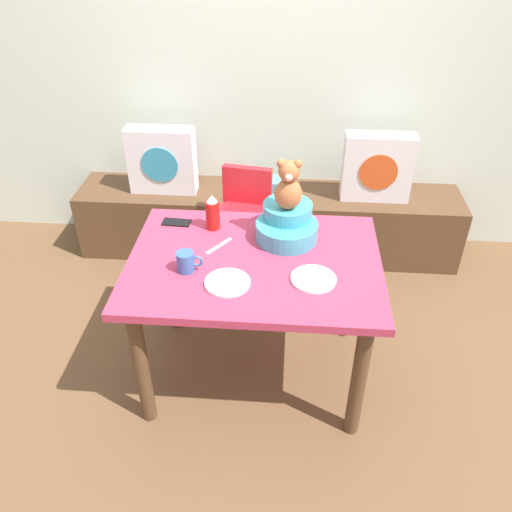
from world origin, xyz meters
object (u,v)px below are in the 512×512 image
Objects in this scene: coffee_mug at (186,262)px; dinner_plate_near at (313,279)px; book_stack at (266,186)px; teddy_bear at (289,186)px; infant_seat_teal at (287,224)px; ketchup_bottle at (213,213)px; cell_phone at (176,222)px; highchair at (243,217)px; dinner_plate_far at (227,283)px; pillow_floral_left at (162,160)px; pillow_floral_right at (377,168)px; dining_table at (254,279)px.

dinner_plate_near is (0.56, -0.03, -0.04)m from coffee_mug.
book_stack is 1.11m from teddy_bear.
infant_seat_teal is 1.78× the size of ketchup_bottle.
cell_phone is at bearing 107.93° from coffee_mug.
highchair is 2.39× the size of infant_seat_teal.
cell_phone is (-0.56, 0.08, -0.07)m from infant_seat_teal.
teddy_bear reaches higher than dinner_plate_far.
pillow_floral_left is at bearing -178.25° from book_stack.
pillow_floral_left is 1.00× the size of pillow_floral_right.
cell_phone is at bearing 171.60° from infant_seat_teal.
book_stack is at bearing 75.27° from highchair.
dining_table is 8.09× the size of cell_phone.
coffee_mug is 0.42m from cell_phone.
dinner_plate_near is at bearing -65.38° from highchair.
infant_seat_teal is 2.29× the size of cell_phone.
book_stack is (-0.71, 0.02, -0.17)m from pillow_floral_right.
dinner_plate_far reaches higher than book_stack.
dinner_plate_far is at bearing -142.87° from cell_phone.
teddy_bear is at bearing 35.46° from coffee_mug.
pillow_floral_left is 2.38× the size of ketchup_bottle.
dinner_plate_near is at bearing -108.46° from pillow_floral_right.
dining_table is 3.53× the size of infant_seat_teal.
coffee_mug is at bearing 156.89° from dinner_plate_far.
ketchup_bottle is at bearing 105.70° from dinner_plate_far.
pillow_floral_right reaches higher than cell_phone.
book_stack is at bearing -21.44° from cell_phone.
pillow_floral_left and infant_seat_teal have the same top height.
coffee_mug is (-0.29, -0.10, 0.16)m from dining_table.
teddy_bear is at bearing 55.43° from dining_table.
cell_phone is (-0.42, 0.29, 0.12)m from dining_table.
dining_table is 1.47× the size of highchair.
pillow_floral_right is 2.20× the size of book_stack.
coffee_mug is at bearing -101.02° from highchair.
teddy_bear is (-0.56, -0.95, 0.34)m from pillow_floral_right.
dinner_plate_far is at bearing -118.55° from dining_table.
dining_table is (0.70, -1.15, -0.06)m from pillow_floral_left.
book_stack is at bearing 178.32° from pillow_floral_right.
ketchup_bottle is (-0.93, -0.89, 0.15)m from pillow_floral_right.
infant_seat_teal is at bearing 35.51° from coffee_mug.
pillow_floral_right reaches higher than dining_table.
dinner_plate_near is (0.40, -0.87, 0.22)m from highchair.
book_stack is at bearing 99.24° from infant_seat_teal.
pillow_floral_right is at bearing -1.68° from book_stack.
book_stack is 0.25× the size of highchair.
ketchup_bottle is at bearing 141.67° from dinner_plate_near.
coffee_mug is at bearing -158.84° from cell_phone.
coffee_mug is at bearing -160.40° from dining_table.
pillow_floral_left is at bearing 143.96° from highchair.
highchair is at bearing 117.12° from infant_seat_teal.
dining_table is at bearing -89.24° from book_stack.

